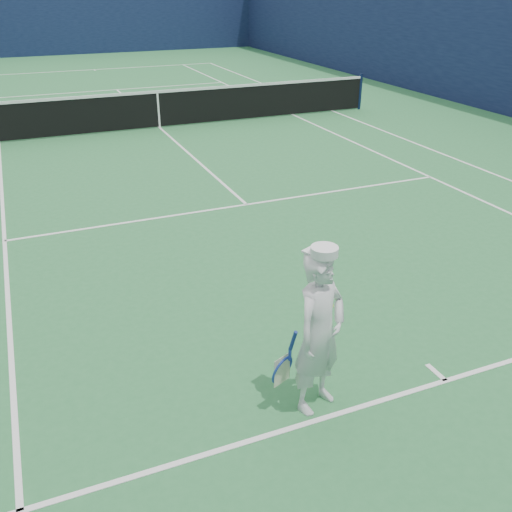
# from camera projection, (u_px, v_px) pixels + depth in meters

# --- Properties ---
(ground) EXTENTS (80.00, 80.00, 0.00)m
(ground) POSITION_uv_depth(u_px,v_px,m) (160.00, 128.00, 15.70)
(ground) COLOR #2B733D
(ground) RESTS_ON ground
(court_markings) EXTENTS (11.03, 23.83, 0.01)m
(court_markings) POSITION_uv_depth(u_px,v_px,m) (160.00, 128.00, 15.70)
(court_markings) COLOR white
(court_markings) RESTS_ON ground
(windscreen_fence) EXTENTS (20.12, 36.12, 4.00)m
(windscreen_fence) POSITION_uv_depth(u_px,v_px,m) (154.00, 51.00, 14.82)
(windscreen_fence) COLOR #101A3B
(windscreen_fence) RESTS_ON ground
(tennis_net) EXTENTS (12.88, 0.09, 1.07)m
(tennis_net) POSITION_uv_depth(u_px,v_px,m) (158.00, 108.00, 15.46)
(tennis_net) COLOR #141E4C
(tennis_net) RESTS_ON ground
(tennis_player) EXTENTS (0.84, 0.59, 1.69)m
(tennis_player) POSITION_uv_depth(u_px,v_px,m) (319.00, 333.00, 5.20)
(tennis_player) COLOR silver
(tennis_player) RESTS_ON ground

